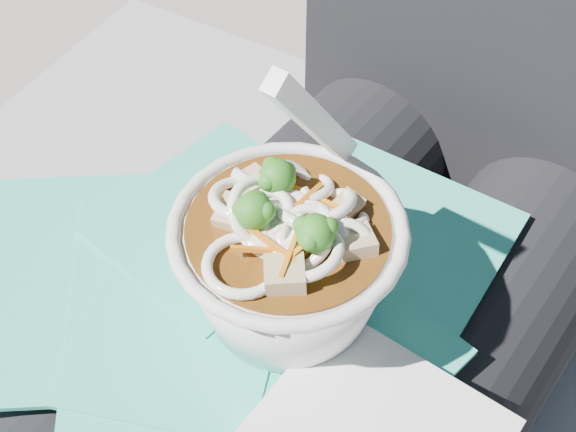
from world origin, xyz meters
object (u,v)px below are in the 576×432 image
Objects in this scene: lap at (310,362)px; person_body at (377,267)px; plastic_bag at (227,310)px; stone_ledge at (380,409)px; udon_bowl at (288,255)px.

lap is 0.09m from person_body.
plastic_bag is at bearing -134.27° from lap.
lap is (0.00, -0.15, 0.31)m from stone_ledge.
lap is 2.50× the size of udon_bowl.
person_body reaches higher than plastic_bag.
lap is 1.21× the size of plastic_bag.
person_body is 5.30× the size of udon_bowl.
lap is at bearing 67.54° from udon_bowl.
person_body is at bearing -90.00° from stone_ledge.
stone_ledge is 5.21× the size of udon_bowl.
lap is 0.10m from plastic_bag.
stone_ledge is 0.98× the size of person_body.
lap is 0.15m from udon_bowl.
person_body is (-0.00, 0.09, 0.02)m from lap.
stone_ledge is 0.34m from lap.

